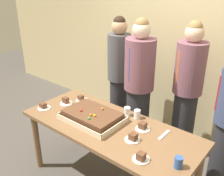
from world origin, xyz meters
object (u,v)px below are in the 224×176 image
object	(u,v)px
drink_cup_nearest	(127,111)
cake_server_utensil	(164,135)
person_green_shirt_behind	(187,90)
sheet_cake	(92,116)
plated_slice_far_left	(44,107)
plated_slice_center_back	(133,138)
plated_slice_near_right	(143,127)
drink_cup_far_end	(179,162)
party_table	(109,133)
drink_cup_middle	(137,114)
plated_slice_near_left	(66,102)
plated_slice_far_right	(141,158)
plated_slice_center_front	(81,99)
person_serving_front	(119,75)
person_striped_tie_right	(139,87)

from	to	relation	value
drink_cup_nearest	cake_server_utensil	distance (m)	0.52
person_green_shirt_behind	sheet_cake	bearing A→B (deg)	0.01
plated_slice_far_left	plated_slice_center_back	distance (m)	1.18
plated_slice_near_right	drink_cup_far_end	distance (m)	0.61
person_green_shirt_behind	plated_slice_far_left	bearing A→B (deg)	-15.87
party_table	drink_cup_middle	size ratio (longest dim) A/B	19.20
plated_slice_near_left	cake_server_utensil	bearing A→B (deg)	7.11
plated_slice_far_left	plated_slice_far_right	size ratio (longest dim) A/B	1.00
cake_server_utensil	person_green_shirt_behind	size ratio (longest dim) A/B	0.11
plated_slice_near_left	plated_slice_center_back	bearing A→B (deg)	-5.64
drink_cup_middle	plated_slice_center_front	bearing A→B (deg)	-173.74
party_table	drink_cup_nearest	xyz separation A→B (m)	(0.02, 0.29, 0.15)
plated_slice_far_right	drink_cup_nearest	distance (m)	0.76
plated_slice_near_left	person_green_shirt_behind	bearing A→B (deg)	44.15
plated_slice_near_left	plated_slice_center_back	world-z (taller)	plated_slice_near_left
plated_slice_far_left	drink_cup_far_end	xyz separation A→B (m)	(1.67, 0.07, 0.03)
party_table	person_serving_front	size ratio (longest dim) A/B	1.10
plated_slice_far_right	drink_cup_middle	world-z (taller)	drink_cup_middle
person_serving_front	person_striped_tie_right	size ratio (longest dim) A/B	0.97
party_table	sheet_cake	size ratio (longest dim) A/B	2.96
plated_slice_near_left	drink_cup_middle	bearing A→B (deg)	16.69
drink_cup_middle	person_serving_front	size ratio (longest dim) A/B	0.06
party_table	plated_slice_center_back	world-z (taller)	plated_slice_center_back
plated_slice_far_right	drink_cup_far_end	xyz separation A→B (m)	(0.28, 0.11, 0.02)
plated_slice_far_right	plated_slice_center_front	bearing A→B (deg)	158.51
plated_slice_near_left	drink_cup_nearest	size ratio (longest dim) A/B	1.50
person_serving_front	plated_slice_far_left	bearing A→B (deg)	-33.01
plated_slice_near_right	plated_slice_far_right	distance (m)	0.48
drink_cup_nearest	person_green_shirt_behind	xyz separation A→B (m)	(0.33, 0.80, 0.07)
drink_cup_nearest	cake_server_utensil	bearing A→B (deg)	-9.35
plated_slice_near_right	drink_cup_middle	size ratio (longest dim) A/B	1.50
plated_slice_near_left	party_table	bearing A→B (deg)	-3.64
drink_cup_middle	person_serving_front	world-z (taller)	person_serving_front
drink_cup_far_end	plated_slice_near_right	bearing A→B (deg)	151.02
plated_slice_near_right	person_green_shirt_behind	bearing A→B (deg)	87.20
plated_slice_center_back	drink_cup_middle	world-z (taller)	drink_cup_middle
sheet_cake	plated_slice_far_right	distance (m)	0.80
plated_slice_near_left	drink_cup_far_end	bearing A→B (deg)	-6.56
plated_slice_center_front	plated_slice_center_back	size ratio (longest dim) A/B	1.00
cake_server_utensil	plated_slice_center_front	bearing A→B (deg)	179.11
drink_cup_nearest	person_green_shirt_behind	bearing A→B (deg)	67.56
drink_cup_nearest	person_green_shirt_behind	world-z (taller)	person_green_shirt_behind
plated_slice_far_left	drink_cup_nearest	distance (m)	0.98
plated_slice_far_right	person_green_shirt_behind	xyz separation A→B (m)	(-0.20, 1.34, 0.10)
plated_slice_near_right	party_table	bearing A→B (deg)	-152.53
drink_cup_middle	person_serving_front	bearing A→B (deg)	139.42
plated_slice_center_front	drink_cup_middle	xyz separation A→B (m)	(0.77, 0.08, 0.03)
drink_cup_middle	drink_cup_far_end	size ratio (longest dim) A/B	1.00
plated_slice_far_left	person_striped_tie_right	distance (m)	1.19
person_striped_tie_right	sheet_cake	bearing A→B (deg)	0.01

